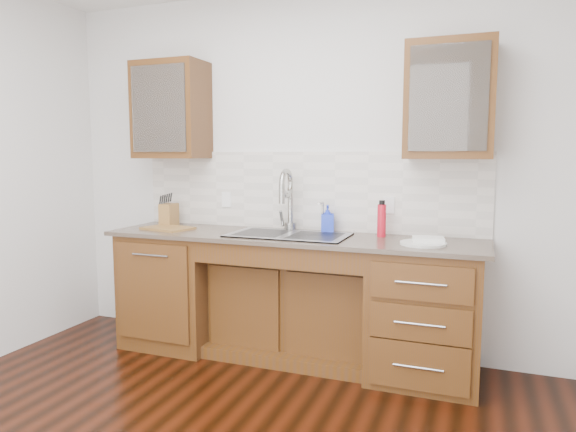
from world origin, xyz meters
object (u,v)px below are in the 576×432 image
at_px(plate, 423,243).
at_px(knife_block, 169,215).
at_px(soap_bottle, 328,219).
at_px(cutting_board, 168,228).
at_px(water_bottle, 382,221).

relative_size(plate, knife_block, 1.64).
distance_m(soap_bottle, plate, 0.78).
distance_m(knife_block, cutting_board, 0.22).
bearing_deg(knife_block, soap_bottle, 0.36).
relative_size(knife_block, cutting_board, 0.50).
xyz_separation_m(plate, cutting_board, (-1.91, 0.02, -0.00)).
xyz_separation_m(knife_block, cutting_board, (0.10, -0.17, -0.08)).
distance_m(water_bottle, plate, 0.40).
distance_m(soap_bottle, cutting_board, 1.23).
relative_size(water_bottle, cutting_board, 0.63).
xyz_separation_m(soap_bottle, water_bottle, (0.41, -0.06, 0.01)).
height_order(plate, cutting_board, same).
bearing_deg(cutting_board, soap_bottle, 12.74).
relative_size(plate, cutting_board, 0.81).
bearing_deg(plate, soap_bottle, 158.07).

